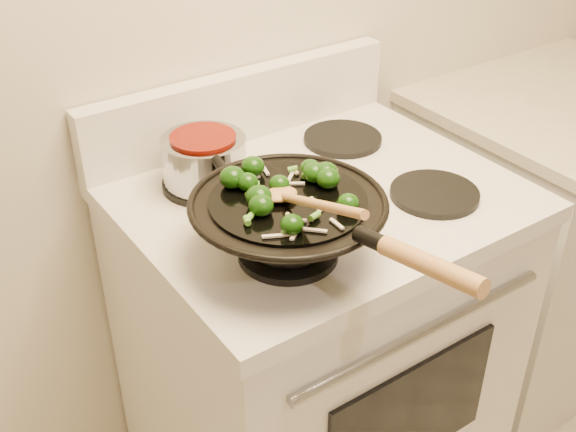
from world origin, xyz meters
TOP-DOWN VIEW (x-y plane):
  - stove at (-0.00, 1.17)m, footprint 0.78×0.67m
  - counter_unit at (0.86, 1.20)m, footprint 0.76×0.62m
  - wok at (-0.18, 1.02)m, footprint 0.34×0.57m
  - stirfry at (-0.18, 1.04)m, footprint 0.22×0.26m
  - wooden_spoon at (-0.20, 0.96)m, footprint 0.06×0.27m
  - saucepan at (-0.18, 1.32)m, footprint 0.17×0.27m

SIDE VIEW (x-z plane):
  - counter_unit at x=0.86m, z-range 0.00..0.91m
  - stove at x=0.00m, z-range -0.07..1.01m
  - saucepan at x=-0.18m, z-range 0.93..1.03m
  - wok at x=-0.18m, z-range 0.91..1.08m
  - stirfry at x=-0.18m, z-range 1.03..1.07m
  - wooden_spoon at x=-0.20m, z-range 1.02..1.13m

